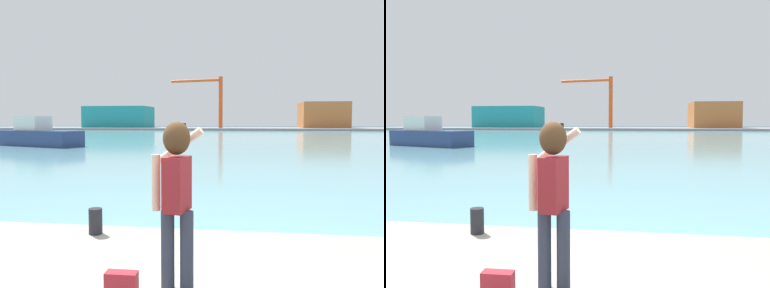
# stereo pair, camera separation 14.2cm
# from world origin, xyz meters

# --- Properties ---
(ground_plane) EXTENTS (220.00, 220.00, 0.00)m
(ground_plane) POSITION_xyz_m (0.00, 50.00, 0.00)
(ground_plane) COLOR #334751
(harbor_water) EXTENTS (140.00, 100.00, 0.02)m
(harbor_water) POSITION_xyz_m (0.00, 52.00, 0.01)
(harbor_water) COLOR #6BA8B2
(harbor_water) RESTS_ON ground_plane
(far_shore_dock) EXTENTS (140.00, 20.00, 0.54)m
(far_shore_dock) POSITION_xyz_m (0.00, 92.00, 0.27)
(far_shore_dock) COLOR gray
(far_shore_dock) RESTS_ON ground_plane
(person_photographer) EXTENTS (0.53, 0.57, 1.74)m
(person_photographer) POSITION_xyz_m (0.19, -0.14, 1.52)
(person_photographer) COLOR #2D3342
(person_photographer) RESTS_ON quay_promenade
(handbag) EXTENTS (0.32, 0.15, 0.24)m
(handbag) POSITION_xyz_m (-0.32, -0.37, 0.58)
(handbag) COLOR maroon
(handbag) RESTS_ON quay_promenade
(harbor_bollard) EXTENTS (0.21, 0.21, 0.40)m
(harbor_bollard) POSITION_xyz_m (-1.39, 1.55, 0.66)
(harbor_bollard) COLOR black
(harbor_bollard) RESTS_ON quay_promenade
(boat_moored) EXTENTS (8.33, 5.17, 2.61)m
(boat_moored) POSITION_xyz_m (-16.98, 26.65, 0.95)
(boat_moored) COLOR navy
(boat_moored) RESTS_ON harbor_water
(warehouse_left) EXTENTS (16.72, 11.04, 5.55)m
(warehouse_left) POSITION_xyz_m (-32.62, 93.13, 3.31)
(warehouse_left) COLOR teal
(warehouse_left) RESTS_ON far_shore_dock
(warehouse_right) EXTENTS (10.97, 11.09, 6.34)m
(warehouse_right) POSITION_xyz_m (20.31, 93.71, 3.71)
(warehouse_right) COLOR #B26633
(warehouse_right) RESTS_ON far_shore_dock
(port_crane) EXTENTS (13.35, 3.17, 12.64)m
(port_crane) POSITION_xyz_m (-7.22, 89.40, 8.71)
(port_crane) COLOR #D84C19
(port_crane) RESTS_ON far_shore_dock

